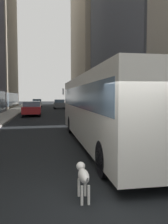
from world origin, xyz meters
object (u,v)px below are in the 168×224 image
Objects in this scene: car_grey_wagon at (59,104)px; dalmatian_dog at (83,176)px; car_red_coupe at (32,108)px; car_white_van at (37,103)px; transit_bus at (105,106)px.

car_grey_wagon is 36.21m from dalmatian_dog.
car_red_coupe is at bearing -105.63° from car_grey_wagon.
car_grey_wagon is at bearing -62.81° from car_white_van.
transit_bus is 11.98× the size of dalmatian_dog.
transit_bus is at bearing 70.36° from dalmatian_dog.
car_red_coupe is (-4.00, 16.46, -0.95)m from transit_bus.
car_white_van reaches higher than dalmatian_dog.
car_white_van is at bearing 95.92° from transit_bus.
car_white_van is at bearing 117.19° from car_grey_wagon.
transit_bus is 2.58× the size of car_white_van.
transit_bus reaches higher than dalmatian_dog.
transit_bus reaches higher than car_red_coupe.
car_grey_wagon is 14.85m from car_red_coupe.
car_grey_wagon is 8.75m from car_white_van.
dalmatian_dog is at bearing -84.58° from car_red_coupe.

